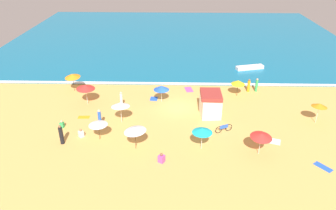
{
  "coord_description": "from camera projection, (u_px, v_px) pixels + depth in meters",
  "views": [
    {
      "loc": [
        -0.25,
        -30.7,
        16.43
      ],
      "look_at": [
        -1.05,
        -0.93,
        0.8
      ],
      "focal_mm": 33.99,
      "sensor_mm": 36.0,
      "label": 1
    }
  ],
  "objects": [
    {
      "name": "ground_plane",
      "position": [
        178.0,
        108.0,
        34.8
      ],
      "size": [
        60.0,
        60.0,
        0.0
      ],
      "primitive_type": "plane",
      "color": "#E0A856"
    },
    {
      "name": "ocean_water",
      "position": [
        178.0,
        37.0,
        59.56
      ],
      "size": [
        60.0,
        44.0,
        0.1
      ],
      "primitive_type": "cube",
      "color": "#146B93",
      "rests_on": "ground_plane"
    },
    {
      "name": "wave_breaker_foam",
      "position": [
        178.0,
        84.0,
        40.33
      ],
      "size": [
        57.0,
        0.7,
        0.01
      ],
      "primitive_type": "cube",
      "color": "white",
      "rests_on": "ocean_water"
    },
    {
      "name": "lifeguard_cabana",
      "position": [
        210.0,
        104.0,
        32.88
      ],
      "size": [
        2.13,
        2.77,
        2.5
      ],
      "color": "white",
      "rests_on": "ground_plane"
    },
    {
      "name": "beach_umbrella_0",
      "position": [
        86.0,
        87.0,
        34.66
      ],
      "size": [
        2.79,
        2.78,
        2.36
      ],
      "color": "silver",
      "rests_on": "ground_plane"
    },
    {
      "name": "beach_umbrella_1",
      "position": [
        320.0,
        105.0,
        31.09
      ],
      "size": [
        2.14,
        2.14,
        2.2
      ],
      "color": "silver",
      "rests_on": "ground_plane"
    },
    {
      "name": "beach_umbrella_2",
      "position": [
        202.0,
        130.0,
        27.14
      ],
      "size": [
        2.14,
        2.14,
        2.09
      ],
      "color": "silver",
      "rests_on": "ground_plane"
    },
    {
      "name": "beach_umbrella_3",
      "position": [
        238.0,
        82.0,
        36.71
      ],
      "size": [
        1.9,
        1.91,
        1.97
      ],
      "color": "#4C3823",
      "rests_on": "ground_plane"
    },
    {
      "name": "beach_umbrella_4",
      "position": [
        161.0,
        88.0,
        35.27
      ],
      "size": [
        1.81,
        1.81,
        1.99
      ],
      "color": "silver",
      "rests_on": "ground_plane"
    },
    {
      "name": "beach_umbrella_5",
      "position": [
        72.0,
        76.0,
        37.72
      ],
      "size": [
        2.4,
        2.41,
        2.3
      ],
      "color": "#4C3823",
      "rests_on": "ground_plane"
    },
    {
      "name": "beach_umbrella_6",
      "position": [
        98.0,
        123.0,
        28.55
      ],
      "size": [
        2.39,
        2.38,
        1.89
      ],
      "color": "#4C3823",
      "rests_on": "ground_plane"
    },
    {
      "name": "beach_umbrella_7",
      "position": [
        135.0,
        129.0,
        27.11
      ],
      "size": [
        2.37,
        2.35,
        2.3
      ],
      "color": "#4C3823",
      "rests_on": "ground_plane"
    },
    {
      "name": "beach_umbrella_8",
      "position": [
        120.0,
        104.0,
        31.12
      ],
      "size": [
        2.14,
        2.17,
        2.32
      ],
      "color": "silver",
      "rests_on": "ground_plane"
    },
    {
      "name": "beach_umbrella_9",
      "position": [
        261.0,
        135.0,
        26.51
      ],
      "size": [
        2.39,
        2.4,
        2.13
      ],
      "color": "silver",
      "rests_on": "ground_plane"
    },
    {
      "name": "parked_bicycle",
      "position": [
        224.0,
        128.0,
        30.31
      ],
      "size": [
        1.69,
        0.78,
        0.76
      ],
      "color": "black",
      "rests_on": "ground_plane"
    },
    {
      "name": "beachgoer_0",
      "position": [
        161.0,
        158.0,
        26.2
      ],
      "size": [
        0.64,
        0.64,
        0.87
      ],
      "color": "#D84CA5",
      "rests_on": "ground_plane"
    },
    {
      "name": "beachgoer_1",
      "position": [
        121.0,
        100.0,
        34.37
      ],
      "size": [
        0.32,
        0.32,
        1.9
      ],
      "color": "white",
      "rests_on": "ground_plane"
    },
    {
      "name": "beachgoer_2",
      "position": [
        249.0,
        86.0,
        38.15
      ],
      "size": [
        0.41,
        0.41,
        1.61
      ],
      "color": "orange",
      "rests_on": "ground_plane"
    },
    {
      "name": "beachgoer_3",
      "position": [
        61.0,
        135.0,
        28.32
      ],
      "size": [
        0.5,
        0.5,
        1.9
      ],
      "color": "black",
      "rests_on": "ground_plane"
    },
    {
      "name": "beachgoer_4",
      "position": [
        257.0,
        85.0,
        38.16
      ],
      "size": [
        0.41,
        0.41,
        1.68
      ],
      "color": "green",
      "rests_on": "ground_plane"
    },
    {
      "name": "beachgoer_5",
      "position": [
        100.0,
        119.0,
        30.86
      ],
      "size": [
        0.34,
        0.34,
        1.91
      ],
      "color": "blue",
      "rests_on": "ground_plane"
    },
    {
      "name": "beachgoer_6",
      "position": [
        62.0,
        124.0,
        31.02
      ],
      "size": [
        0.4,
        0.4,
        0.8
      ],
      "color": "green",
      "rests_on": "ground_plane"
    },
    {
      "name": "beachgoer_7",
      "position": [
        81.0,
        133.0,
        29.53
      ],
      "size": [
        0.57,
        0.57,
        0.84
      ],
      "color": "white",
      "rests_on": "ground_plane"
    },
    {
      "name": "beach_towel_0",
      "position": [
        271.0,
        141.0,
        29.1
      ],
      "size": [
        1.88,
        1.45,
        0.01
      ],
      "color": "white",
      "rests_on": "ground_plane"
    },
    {
      "name": "beach_towel_1",
      "position": [
        323.0,
        167.0,
        25.76
      ],
      "size": [
        1.4,
        1.55,
        0.01
      ],
      "color": "blue",
      "rests_on": "ground_plane"
    },
    {
      "name": "beach_towel_2",
      "position": [
        84.0,
        117.0,
        32.93
      ],
      "size": [
        1.22,
        0.66,
        0.01
      ],
      "color": "orange",
      "rests_on": "ground_plane"
    },
    {
      "name": "beach_towel_3",
      "position": [
        189.0,
        89.0,
        38.98
      ],
      "size": [
        1.14,
        1.67,
        0.01
      ],
      "color": "#D84CA5",
      "rests_on": "ground_plane"
    },
    {
      "name": "beach_towel_4",
      "position": [
        154.0,
        99.0,
        36.73
      ],
      "size": [
        0.91,
        1.15,
        0.01
      ],
      "color": "blue",
      "rests_on": "ground_plane"
    },
    {
      "name": "small_boat_0",
      "position": [
        250.0,
        67.0,
        44.73
      ],
      "size": [
        4.04,
        1.93,
        0.47
      ],
      "color": "white",
      "rests_on": "ocean_water"
    }
  ]
}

